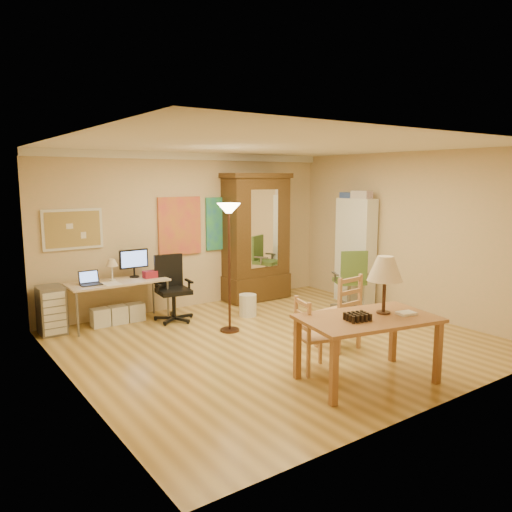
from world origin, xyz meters
TOP-DOWN VIEW (x-y plane):
  - floor at (0.00, 0.00)m, footprint 5.50×5.50m
  - crown_molding at (0.00, 2.46)m, footprint 5.50×0.08m
  - corkboard at (-2.05, 2.47)m, footprint 0.90×0.04m
  - art_panel_left at (-0.25, 2.47)m, footprint 0.80×0.04m
  - art_panel_right at (0.65, 2.47)m, footprint 0.75×0.04m
  - dining_table at (0.07, -1.65)m, footprint 1.64×1.17m
  - ladder_chair_back at (0.51, -0.69)m, footprint 0.51×0.49m
  - ladder_chair_left at (-0.32, -1.07)m, footprint 0.49×0.50m
  - torchiere_lamp at (-0.29, 0.81)m, footprint 0.35×0.35m
  - computer_desk at (-1.49, 2.15)m, footprint 1.51×0.66m
  - office_chair_black at (-0.72, 1.82)m, footprint 0.65×0.65m
  - office_chair_green at (2.13, 0.70)m, footprint 0.64×0.65m
  - drawer_cart at (-2.49, 2.22)m, footprint 0.35×0.42m
  - armoire at (1.20, 2.24)m, footprint 1.28×0.61m
  - bookshelf at (2.55, 1.00)m, footprint 0.29×0.76m
  - wastebin at (0.40, 1.34)m, footprint 0.29×0.29m

SIDE VIEW (x-z plane):
  - floor at x=0.00m, z-range 0.00..0.00m
  - wastebin at x=0.40m, z-range 0.00..0.36m
  - office_chair_green at x=2.13m, z-range -0.24..0.80m
  - office_chair_black at x=-0.72m, z-range -0.24..0.81m
  - drawer_cart at x=-2.49m, z-range 0.00..0.71m
  - ladder_chair_left at x=-0.32m, z-range -0.03..0.86m
  - computer_desk at x=-1.49m, z-range -0.15..0.99m
  - ladder_chair_back at x=0.51m, z-range -0.03..0.98m
  - dining_table at x=0.07m, z-range 0.19..1.59m
  - bookshelf at x=2.55m, z-range 0.00..1.90m
  - armoire at x=1.20m, z-range -0.15..2.20m
  - art_panel_left at x=-0.25m, z-range 0.95..1.95m
  - art_panel_right at x=0.65m, z-range 0.98..1.92m
  - corkboard at x=-2.05m, z-range 1.19..1.81m
  - torchiere_lamp at x=-0.29m, z-range 0.58..2.49m
  - crown_molding at x=0.00m, z-range 2.58..2.70m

